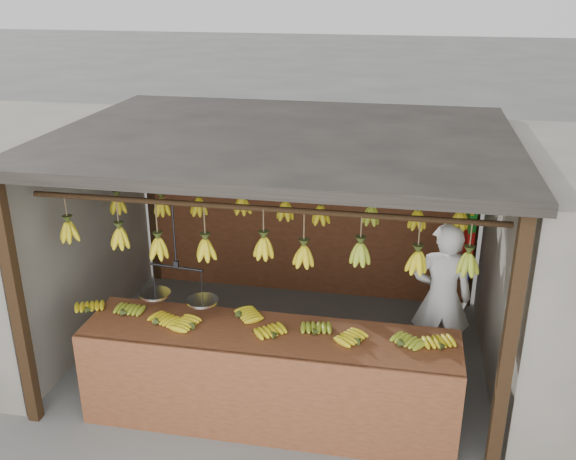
# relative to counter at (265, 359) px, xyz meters

# --- Properties ---
(ground) EXTENTS (80.00, 80.00, 0.00)m
(ground) POSITION_rel_counter_xyz_m (-0.09, 1.22, -0.71)
(ground) COLOR #5B5B57
(stall) EXTENTS (4.30, 3.30, 2.40)m
(stall) POSITION_rel_counter_xyz_m (-0.09, 1.55, 1.26)
(stall) COLOR black
(stall) RESTS_ON ground
(counter) EXTENTS (3.45, 0.75, 0.96)m
(counter) POSITION_rel_counter_xyz_m (0.00, 0.00, 0.00)
(counter) COLOR brown
(counter) RESTS_ON ground
(hanging_bananas) EXTENTS (3.60, 2.24, 0.39)m
(hanging_bananas) POSITION_rel_counter_xyz_m (-0.10, 1.22, 0.92)
(hanging_bananas) COLOR gold
(hanging_bananas) RESTS_ON ground
(balance_scale) EXTENTS (0.73, 0.32, 0.91)m
(balance_scale) POSITION_rel_counter_xyz_m (-0.83, 0.22, 0.45)
(balance_scale) COLOR black
(balance_scale) RESTS_ON ground
(vendor) EXTENTS (0.60, 0.41, 1.61)m
(vendor) POSITION_rel_counter_xyz_m (1.51, 1.24, 0.10)
(vendor) COLOR white
(vendor) RESTS_ON ground
(bag_bundles) EXTENTS (0.08, 0.26, 1.22)m
(bag_bundles) POSITION_rel_counter_xyz_m (1.85, 2.57, 0.31)
(bag_bundles) COLOR yellow
(bag_bundles) RESTS_ON ground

